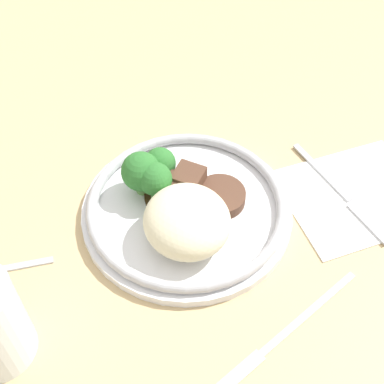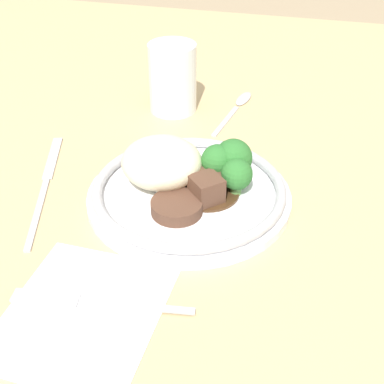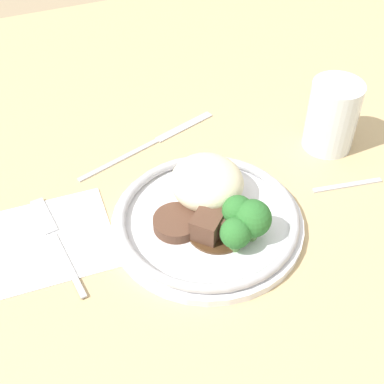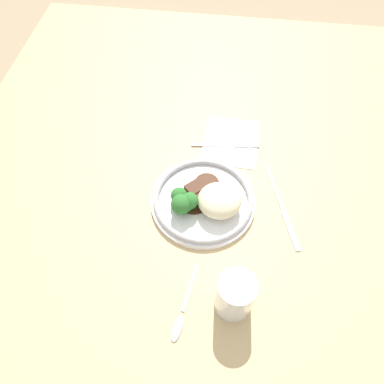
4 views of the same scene
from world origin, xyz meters
TOP-DOWN VIEW (x-y plane):
  - ground_plane at (0.00, 0.00)m, footprint 8.00×8.00m
  - dining_table at (0.00, 0.00)m, footprint 1.46×1.26m
  - napkin at (-0.17, 0.03)m, footprint 0.16×0.14m
  - plate at (0.02, -0.01)m, footprint 0.23×0.23m
  - fork at (-0.16, 0.04)m, footprint 0.03×0.17m
  - knife at (0.01, 0.16)m, footprint 0.22×0.08m

SIDE VIEW (x-z plane):
  - ground_plane at x=0.00m, z-range 0.00..0.00m
  - dining_table at x=0.00m, z-range 0.00..0.03m
  - napkin at x=-0.17m, z-range 0.03..0.03m
  - knife at x=0.01m, z-range 0.03..0.03m
  - fork at x=-0.16m, z-range 0.03..0.03m
  - plate at x=0.02m, z-range 0.02..0.08m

